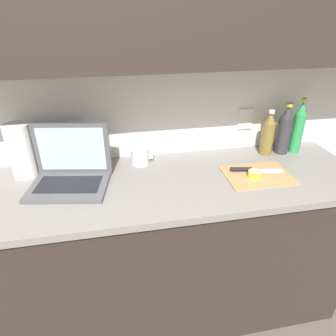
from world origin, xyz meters
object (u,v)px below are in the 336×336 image
object	(u,v)px
lemon_half_cut	(254,174)
bottle_oil_tall	(284,131)
paper_towel_roll	(21,151)
cutting_board	(257,175)
laptop	(70,171)
measuring_cup	(140,156)
bottle_water_clear	(298,128)
bottle_green_soda	(268,134)
knife	(247,170)

from	to	relation	value
lemon_half_cut	bottle_oil_tall	distance (m)	0.39
bottle_oil_tall	paper_towel_roll	distance (m)	1.39
cutting_board	lemon_half_cut	bearing A→B (deg)	-143.61
laptop	lemon_half_cut	world-z (taller)	laptop
laptop	measuring_cup	bearing A→B (deg)	32.00
bottle_water_clear	laptop	bearing A→B (deg)	-174.49
bottle_green_soda	bottle_oil_tall	size ratio (longest dim) A/B	0.89
cutting_board	bottle_oil_tall	size ratio (longest dim) A/B	1.13
cutting_board	lemon_half_cut	distance (m)	0.04
knife	bottle_water_clear	size ratio (longest dim) A/B	0.86
measuring_cup	knife	bearing A→B (deg)	-21.40
bottle_green_soda	measuring_cup	distance (m)	0.72
bottle_oil_tall	paper_towel_roll	size ratio (longest dim) A/B	1.09
cutting_board	bottle_water_clear	size ratio (longest dim) A/B	1.04
cutting_board	knife	xyz separation A→B (m)	(-0.04, 0.04, 0.01)
lemon_half_cut	paper_towel_roll	bearing A→B (deg)	167.09
bottle_green_soda	laptop	bearing A→B (deg)	-173.57
knife	bottle_water_clear	bearing A→B (deg)	37.30
lemon_half_cut	paper_towel_roll	xyz separation A→B (m)	(-1.11, 0.25, 0.11)
bottle_green_soda	bottle_water_clear	xyz separation A→B (m)	(0.18, 0.00, 0.03)
bottle_green_soda	measuring_cup	bearing A→B (deg)	178.63
laptop	measuring_cup	world-z (taller)	laptop
laptop	lemon_half_cut	xyz separation A→B (m)	(0.88, -0.13, -0.04)
lemon_half_cut	measuring_cup	world-z (taller)	measuring_cup
lemon_half_cut	bottle_oil_tall	bearing A→B (deg)	41.61
knife	measuring_cup	distance (m)	0.57
laptop	measuring_cup	distance (m)	0.37
knife	measuring_cup	bearing A→B (deg)	168.90
bottle_water_clear	paper_towel_roll	distance (m)	1.47
cutting_board	bottle_green_soda	bearing A→B (deg)	55.79
paper_towel_roll	lemon_half_cut	bearing A→B (deg)	-12.91
bottle_oil_tall	measuring_cup	world-z (taller)	bottle_oil_tall
cutting_board	bottle_oil_tall	xyz separation A→B (m)	(0.25, 0.23, 0.13)
lemon_half_cut	knife	bearing A→B (deg)	98.00
measuring_cup	paper_towel_roll	world-z (taller)	paper_towel_roll
laptop	bottle_green_soda	world-z (taller)	laptop
cutting_board	bottle_green_soda	size ratio (longest dim) A/B	1.27
laptop	knife	xyz separation A→B (m)	(0.87, -0.07, -0.05)
bottle_green_soda	measuring_cup	size ratio (longest dim) A/B	2.20
measuring_cup	paper_towel_roll	xyz separation A→B (m)	(-0.58, -0.01, 0.09)
lemon_half_cut	cutting_board	bearing A→B (deg)	36.39
bottle_green_soda	paper_towel_roll	world-z (taller)	paper_towel_roll
bottle_oil_tall	bottle_water_clear	world-z (taller)	bottle_water_clear
laptop	paper_towel_roll	world-z (taller)	laptop
bottle_oil_tall	paper_towel_roll	world-z (taller)	bottle_oil_tall
knife	bottle_green_soda	xyz separation A→B (m)	(0.19, 0.19, 0.10)
knife	paper_towel_roll	distance (m)	1.13
cutting_board	measuring_cup	bearing A→B (deg)	156.38
cutting_board	bottle_oil_tall	world-z (taller)	bottle_oil_tall
cutting_board	laptop	bearing A→B (deg)	173.16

